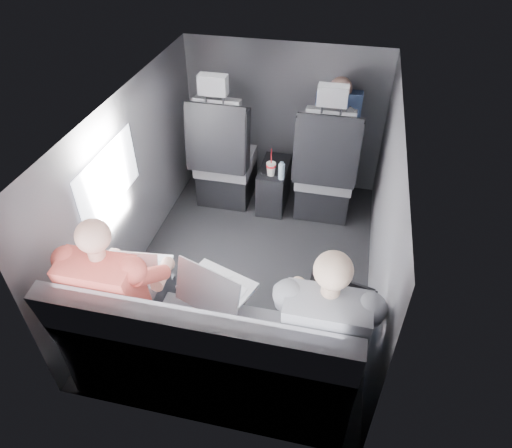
% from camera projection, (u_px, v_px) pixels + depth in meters
% --- Properties ---
extents(floor, '(2.60, 2.60, 0.00)m').
position_uv_depth(floor, '(252.00, 267.00, 3.60)').
color(floor, black).
rests_on(floor, ground).
extents(ceiling, '(2.60, 2.60, 0.00)m').
position_uv_depth(ceiling, '(251.00, 107.00, 2.75)').
color(ceiling, '#B2B2AD').
rests_on(ceiling, panel_back).
extents(panel_left, '(0.02, 2.60, 1.35)m').
position_uv_depth(panel_left, '(132.00, 182.00, 3.33)').
color(panel_left, '#56565B').
rests_on(panel_left, floor).
extents(panel_right, '(0.02, 2.60, 1.35)m').
position_uv_depth(panel_right, '(384.00, 215.00, 3.02)').
color(panel_right, '#56565B').
rests_on(panel_right, floor).
extents(panel_front, '(1.80, 0.02, 1.35)m').
position_uv_depth(panel_front, '(284.00, 117.00, 4.16)').
color(panel_front, '#56565B').
rests_on(panel_front, floor).
extents(panel_back, '(1.80, 0.02, 1.35)m').
position_uv_depth(panel_back, '(191.00, 352.00, 2.19)').
color(panel_back, '#56565B').
rests_on(panel_back, floor).
extents(side_window, '(0.02, 0.75, 0.42)m').
position_uv_depth(side_window, '(109.00, 179.00, 2.96)').
color(side_window, white).
rests_on(side_window, panel_left).
extents(seatbelt, '(0.35, 0.11, 0.59)m').
position_uv_depth(seatbelt, '(328.00, 143.00, 3.53)').
color(seatbelt, black).
rests_on(seatbelt, front_seat_right).
extents(front_seat_left, '(0.52, 0.58, 1.26)m').
position_uv_depth(front_seat_left, '(224.00, 163.00, 4.06)').
color(front_seat_left, black).
rests_on(front_seat_left, floor).
extents(front_seat_right, '(0.52, 0.58, 1.26)m').
position_uv_depth(front_seat_right, '(325.00, 175.00, 3.91)').
color(front_seat_right, black).
rests_on(front_seat_right, floor).
extents(center_console, '(0.24, 0.48, 0.41)m').
position_uv_depth(center_console, '(274.00, 185.00, 4.14)').
color(center_console, black).
rests_on(center_console, floor).
extents(rear_bench, '(1.60, 0.57, 0.92)m').
position_uv_depth(rear_bench, '(210.00, 356.00, 2.60)').
color(rear_bench, slate).
rests_on(rear_bench, floor).
extents(soda_cup, '(0.08, 0.08, 0.25)m').
position_uv_depth(soda_cup, '(271.00, 168.00, 3.87)').
color(soda_cup, white).
rests_on(soda_cup, center_console).
extents(water_bottle, '(0.06, 0.06, 0.16)m').
position_uv_depth(water_bottle, '(281.00, 171.00, 3.82)').
color(water_bottle, '#9AB8D1').
rests_on(water_bottle, center_console).
extents(laptop_white, '(0.32, 0.31, 0.22)m').
position_uv_depth(laptop_white, '(141.00, 267.00, 2.71)').
color(laptop_white, white).
rests_on(laptop_white, passenger_rear_left).
extents(laptop_silver, '(0.47, 0.48, 0.28)m').
position_uv_depth(laptop_silver, '(214.00, 288.00, 2.56)').
color(laptop_silver, '#AEADB2').
rests_on(laptop_silver, rear_bench).
extents(laptop_black, '(0.40, 0.39, 0.25)m').
position_uv_depth(laptop_black, '(340.00, 296.00, 2.52)').
color(laptop_black, black).
rests_on(laptop_black, passenger_rear_right).
extents(passenger_rear_left, '(0.49, 0.61, 1.20)m').
position_uv_depth(passenger_rear_left, '(122.00, 291.00, 2.57)').
color(passenger_rear_left, '#313136').
rests_on(passenger_rear_left, rear_bench).
extents(passenger_rear_right, '(0.50, 0.62, 1.22)m').
position_uv_depth(passenger_rear_right, '(325.00, 326.00, 2.37)').
color(passenger_rear_right, navy).
rests_on(passenger_rear_right, rear_bench).
extents(passenger_front_right, '(0.37, 0.37, 0.73)m').
position_uv_depth(passenger_front_right, '(336.00, 125.00, 3.88)').
color(passenger_front_right, navy).
rests_on(passenger_front_right, front_seat_right).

